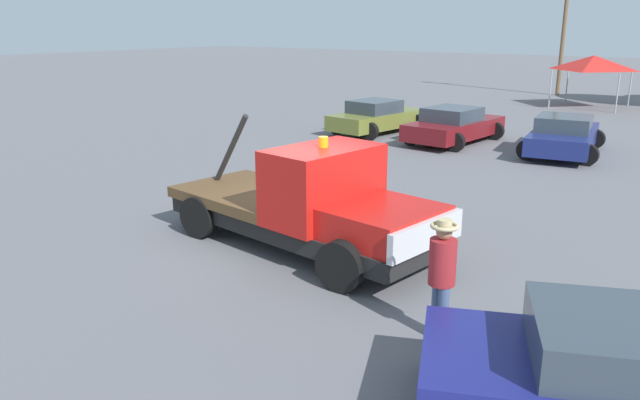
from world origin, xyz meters
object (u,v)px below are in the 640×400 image
at_px(traffic_cone, 315,191).
at_px(parked_car_olive, 377,117).
at_px(tow_truck, 313,206).
at_px(parked_car_maroon, 454,125).
at_px(parked_car_navy, 563,135).
at_px(person_near_truck, 442,269).
at_px(canopy_tent_red, 594,63).
at_px(utility_pole, 566,8).

bearing_deg(traffic_cone, parked_car_olive, 112.01).
relative_size(tow_truck, parked_car_olive, 1.34).
height_order(parked_car_maroon, parked_car_navy, same).
relative_size(parked_car_navy, traffic_cone, 8.79).
relative_size(person_near_truck, parked_car_olive, 0.38).
bearing_deg(canopy_tent_red, parked_car_maroon, -96.86).
xyz_separation_m(parked_car_olive, parked_car_navy, (7.36, -0.06, 0.00)).
height_order(parked_car_olive, parked_car_maroon, same).
distance_m(parked_car_olive, utility_pole, 19.05).
bearing_deg(tow_truck, parked_car_maroon, 109.47).
distance_m(person_near_truck, parked_car_navy, 14.49).
bearing_deg(canopy_tent_red, parked_car_navy, -80.58).
bearing_deg(parked_car_maroon, parked_car_olive, 91.60).
xyz_separation_m(tow_truck, person_near_truck, (3.55, -1.81, 0.13)).
distance_m(parked_car_navy, utility_pole, 19.69).
height_order(person_near_truck, parked_car_olive, person_near_truck).
relative_size(tow_truck, person_near_truck, 3.52).
bearing_deg(parked_car_olive, tow_truck, -146.22).
height_order(parked_car_navy, traffic_cone, parked_car_navy).
height_order(parked_car_maroon, traffic_cone, parked_car_maroon).
bearing_deg(utility_pole, parked_car_olive, -96.64).
xyz_separation_m(parked_car_olive, parked_car_maroon, (3.45, -0.23, 0.00)).
bearing_deg(parked_car_maroon, canopy_tent_red, -1.45).
bearing_deg(traffic_cone, parked_car_maroon, 92.80).
bearing_deg(tow_truck, parked_car_olive, 123.33).
bearing_deg(person_near_truck, parked_car_olive, -106.17).
bearing_deg(person_near_truck, parked_car_maroon, -116.46).
relative_size(parked_car_olive, traffic_cone, 8.48).
bearing_deg(parked_car_maroon, person_near_truck, -151.45).
relative_size(parked_car_olive, utility_pole, 0.47).
xyz_separation_m(tow_truck, utility_pole, (-3.81, 30.95, 4.26)).
xyz_separation_m(person_near_truck, traffic_cone, (-5.59, 4.72, -0.79)).
bearing_deg(traffic_cone, canopy_tent_red, 87.06).
height_order(tow_truck, person_near_truck, tow_truck).
height_order(parked_car_olive, canopy_tent_red, canopy_tent_red).
xyz_separation_m(tow_truck, parked_car_maroon, (-2.50, 12.34, -0.27)).
height_order(canopy_tent_red, utility_pole, utility_pole).
height_order(tow_truck, traffic_cone, tow_truck).
bearing_deg(parked_car_maroon, parked_car_navy, -82.05).
xyz_separation_m(traffic_cone, utility_pole, (-1.77, 28.05, 4.93)).
height_order(person_near_truck, utility_pole, utility_pole).
distance_m(tow_truck, parked_car_maroon, 12.60).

